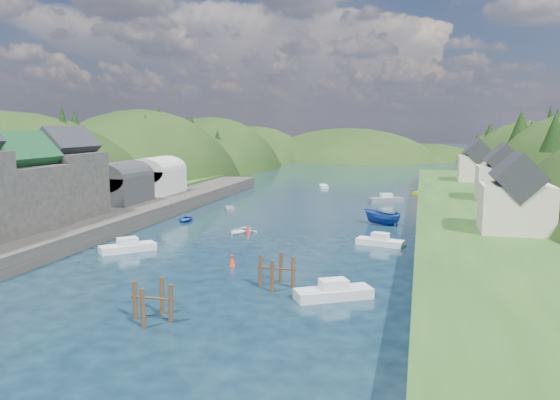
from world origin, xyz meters
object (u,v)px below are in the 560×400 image
(piling_cluster_far, at_px, (276,274))
(channel_buoy_far, at_px, (248,231))
(channel_buoy_near, at_px, (232,261))
(piling_cluster_near, at_px, (153,305))

(piling_cluster_far, bearing_deg, channel_buoy_far, 114.05)
(piling_cluster_far, bearing_deg, channel_buoy_near, 136.67)
(piling_cluster_near, distance_m, channel_buoy_near, 15.50)
(piling_cluster_far, bearing_deg, piling_cluster_near, -122.55)
(piling_cluster_near, relative_size, channel_buoy_far, 3.02)
(piling_cluster_near, bearing_deg, channel_buoy_far, 95.19)
(piling_cluster_far, relative_size, channel_buoy_far, 3.11)
(piling_cluster_far, xyz_separation_m, channel_buoy_near, (-5.92, 5.59, -0.58))
(piling_cluster_far, distance_m, channel_buoy_far, 22.23)
(piling_cluster_near, xyz_separation_m, channel_buoy_near, (0.39, 15.48, -0.61))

